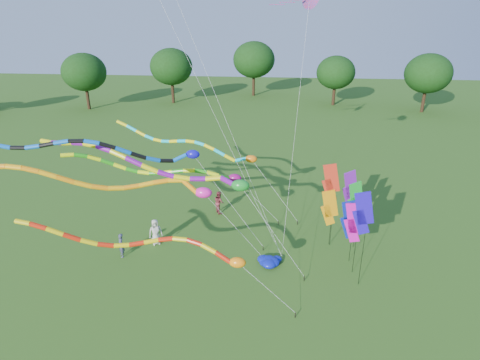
# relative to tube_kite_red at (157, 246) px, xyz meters

# --- Properties ---
(ground) EXTENTS (160.00, 160.00, 0.00)m
(ground) POSITION_rel_tube_kite_red_xyz_m (3.54, 0.90, -3.68)
(ground) COLOR #295817
(ground) RESTS_ON ground
(tree_ring) EXTENTS (117.13, 115.49, 9.23)m
(tree_ring) POSITION_rel_tube_kite_red_xyz_m (0.55, 3.30, 1.57)
(tree_ring) COLOR #382314
(tree_ring) RESTS_ON ground
(tube_kite_red) EXTENTS (12.97, 1.35, 5.67)m
(tube_kite_red) POSITION_rel_tube_kite_red_xyz_m (0.00, 0.00, 0.00)
(tube_kite_red) COLOR black
(tube_kite_red) RESTS_ON ground
(tube_kite_orange) EXTENTS (14.76, 2.68, 7.28)m
(tube_kite_orange) POSITION_rel_tube_kite_red_xyz_m (-2.74, 3.61, 1.63)
(tube_kite_orange) COLOR black
(tube_kite_orange) RESTS_ON ground
(tube_kite_purple) EXTENTS (15.59, 2.78, 7.94)m
(tube_kite_purple) POSITION_rel_tube_kite_red_xyz_m (-0.86, 4.19, 2.45)
(tube_kite_purple) COLOR black
(tube_kite_purple) RESTS_ON ground
(tube_kite_blue) EXTENTS (13.87, 4.27, 8.77)m
(tube_kite_blue) POSITION_rel_tube_kite_red_xyz_m (-2.82, 3.20, 3.64)
(tube_kite_blue) COLOR black
(tube_kite_blue) RESTS_ON ground
(tube_kite_cyan) EXTENTS (13.33, 2.73, 7.10)m
(tube_kite_cyan) POSITION_rel_tube_kite_red_xyz_m (-0.05, 10.67, 1.56)
(tube_kite_cyan) COLOR black
(tube_kite_cyan) RESTS_ON ground
(tube_kite_green) EXTENTS (13.50, 2.92, 6.46)m
(tube_kite_green) POSITION_rel_tube_kite_red_xyz_m (-1.14, 7.99, 0.71)
(tube_kite_green) COLOR black
(tube_kite_green) RESTS_ON ground
(banner_pole_orange) EXTENTS (1.16, 0.18, 3.94)m
(banner_pole_orange) POSITION_rel_tube_kite_red_xyz_m (8.91, 7.01, -0.99)
(banner_pole_orange) COLOR black
(banner_pole_orange) RESTS_ON ground
(banner_pole_green) EXTENTS (1.10, 0.52, 4.62)m
(banner_pole_green) POSITION_rel_tube_kite_red_xyz_m (10.42, 6.85, -0.33)
(banner_pole_green) COLOR black
(banner_pole_green) RESTS_ON ground
(banner_pole_blue_a) EXTENTS (1.16, 0.13, 4.10)m
(banner_pole_blue_a) POSITION_rel_tube_kite_red_xyz_m (9.88, 5.24, -0.83)
(banner_pole_blue_a) COLOR black
(banner_pole_blue_a) RESTS_ON ground
(banner_pole_blue_b) EXTENTS (1.16, 0.11, 5.67)m
(banner_pole_blue_b) POSITION_rel_tube_kite_red_xyz_m (10.07, 3.02, 0.71)
(banner_pole_blue_b) COLOR black
(banner_pole_blue_b) RESTS_ON ground
(banner_pole_red) EXTENTS (1.16, 0.20, 5.62)m
(banner_pole_red) POSITION_rel_tube_kite_red_xyz_m (8.87, 7.14, 0.66)
(banner_pole_red) COLOR black
(banner_pole_red) RESTS_ON ground
(banner_pole_magenta_b) EXTENTS (1.13, 0.43, 4.47)m
(banner_pole_magenta_b) POSITION_rel_tube_kite_red_xyz_m (9.92, 4.20, -0.48)
(banner_pole_magenta_b) COLOR black
(banner_pole_magenta_b) RESTS_ON ground
(banner_pole_violet) EXTENTS (1.09, 0.56, 4.90)m
(banner_pole_violet) POSITION_rel_tube_kite_red_xyz_m (10.23, 7.96, -0.04)
(banner_pole_violet) COLOR black
(banner_pole_violet) RESTS_ON ground
(blue_nylon_heap) EXTENTS (1.20, 1.60, 0.46)m
(blue_nylon_heap) POSITION_rel_tube_kite_red_xyz_m (5.29, 4.57, -3.46)
(blue_nylon_heap) COLOR #0D1BAE
(blue_nylon_heap) RESTS_ON ground
(person_a) EXTENTS (1.02, 0.89, 1.76)m
(person_a) POSITION_rel_tube_kite_red_xyz_m (-2.12, 6.05, -2.80)
(person_a) COLOR beige
(person_a) RESTS_ON ground
(person_b) EXTENTS (0.61, 0.68, 1.57)m
(person_b) POSITION_rel_tube_kite_red_xyz_m (-3.80, 4.38, -2.90)
(person_b) COLOR #3E4157
(person_b) RESTS_ON ground
(person_c) EXTENTS (1.00, 1.06, 1.74)m
(person_c) POSITION_rel_tube_kite_red_xyz_m (1.32, 10.86, -2.81)
(person_c) COLOR maroon
(person_c) RESTS_ON ground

